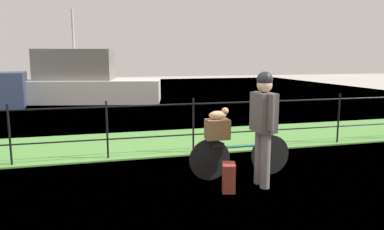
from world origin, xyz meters
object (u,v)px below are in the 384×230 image
object	(u,v)px
backpack_on_paving	(229,177)
mooring_bollard	(268,143)
bicycle_main	(239,156)
terrier_dog	(219,114)
moored_boat_mid	(76,83)
cyclist_person	(263,119)
wooden_crate	(217,129)

from	to	relation	value
backpack_on_paving	mooring_bollard	xyz separation A→B (m)	(1.39, 1.57, 0.04)
bicycle_main	terrier_dog	distance (m)	0.76
moored_boat_mid	mooring_bollard	bearing A→B (deg)	-67.73
cyclist_person	backpack_on_paving	distance (m)	0.98
terrier_dog	cyclist_person	xyz separation A→B (m)	(0.52, -0.44, -0.02)
backpack_on_paving	mooring_bollard	world-z (taller)	mooring_bollard
bicycle_main	mooring_bollard	bearing A→B (deg)	45.75
wooden_crate	backpack_on_paving	xyz separation A→B (m)	(-0.00, -0.52, -0.60)
moored_boat_mid	terrier_dog	bearing A→B (deg)	-76.35
terrier_dog	mooring_bollard	bearing A→B (deg)	37.49
bicycle_main	moored_boat_mid	size ratio (longest dim) A/B	0.23
wooden_crate	cyclist_person	xyz separation A→B (m)	(0.55, -0.44, 0.21)
wooden_crate	mooring_bollard	bearing A→B (deg)	37.00
cyclist_person	mooring_bollard	distance (m)	1.87
mooring_bollard	moored_boat_mid	xyz separation A→B (m)	(-3.97, 9.70, 0.55)
cyclist_person	moored_boat_mid	bearing A→B (deg)	105.63
bicycle_main	terrier_dog	world-z (taller)	terrier_dog
moored_boat_mid	cyclist_person	bearing A→B (deg)	-74.37
bicycle_main	backpack_on_paving	xyz separation A→B (m)	(-0.38, -0.53, -0.14)
mooring_bollard	moored_boat_mid	size ratio (longest dim) A/B	0.07
bicycle_main	wooden_crate	xyz separation A→B (m)	(-0.37, -0.00, 0.45)
moored_boat_mid	bicycle_main	bearing A→B (deg)	-74.60
terrier_dog	backpack_on_paving	world-z (taller)	terrier_dog
wooden_crate	mooring_bollard	world-z (taller)	wooden_crate
mooring_bollard	bicycle_main	bearing A→B (deg)	-134.25
wooden_crate	terrier_dog	xyz separation A→B (m)	(0.02, 0.00, 0.23)
terrier_dog	cyclist_person	world-z (taller)	cyclist_person
bicycle_main	cyclist_person	distance (m)	0.82
bicycle_main	terrier_dog	size ratio (longest dim) A/B	5.29
backpack_on_paving	mooring_bollard	distance (m)	2.10
wooden_crate	cyclist_person	world-z (taller)	cyclist_person
wooden_crate	terrier_dog	distance (m)	0.23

